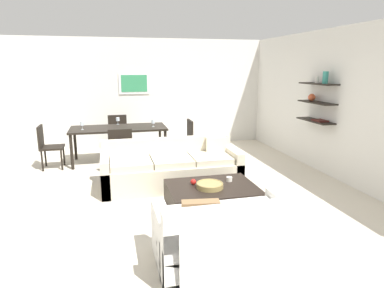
% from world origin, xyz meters
% --- Properties ---
extents(ground_plane, '(18.00, 18.00, 0.00)m').
position_xyz_m(ground_plane, '(0.00, 0.00, 0.00)').
color(ground_plane, beige).
extents(back_wall_unit, '(8.40, 0.09, 2.70)m').
position_xyz_m(back_wall_unit, '(0.29, 3.53, 1.35)').
color(back_wall_unit, silver).
rests_on(back_wall_unit, ground).
extents(right_wall_shelf_unit, '(0.34, 8.20, 2.70)m').
position_xyz_m(right_wall_shelf_unit, '(3.03, 0.60, 1.35)').
color(right_wall_shelf_unit, silver).
rests_on(right_wall_shelf_unit, ground).
extents(sofa_beige, '(2.32, 0.90, 0.78)m').
position_xyz_m(sofa_beige, '(0.02, 0.34, 0.29)').
color(sofa_beige, beige).
rests_on(sofa_beige, ground).
extents(loveseat_white, '(1.52, 0.90, 0.78)m').
position_xyz_m(loveseat_white, '(0.18, -2.13, 0.29)').
color(loveseat_white, white).
rests_on(loveseat_white, ground).
extents(coffee_table, '(1.23, 0.94, 0.38)m').
position_xyz_m(coffee_table, '(0.38, -0.87, 0.19)').
color(coffee_table, black).
rests_on(coffee_table, ground).
extents(decorative_bowl, '(0.37, 0.37, 0.07)m').
position_xyz_m(decorative_bowl, '(0.32, -0.93, 0.42)').
color(decorative_bowl, '#99844C').
rests_on(decorative_bowl, coffee_table).
extents(candle_jar, '(0.09, 0.09, 0.06)m').
position_xyz_m(candle_jar, '(0.68, -0.73, 0.41)').
color(candle_jar, silver).
rests_on(candle_jar, coffee_table).
extents(apple_on_coffee_table, '(0.08, 0.08, 0.08)m').
position_xyz_m(apple_on_coffee_table, '(0.14, -0.74, 0.42)').
color(apple_on_coffee_table, red).
rests_on(apple_on_coffee_table, coffee_table).
extents(dining_table, '(2.00, 0.90, 0.75)m').
position_xyz_m(dining_table, '(-0.80, 2.11, 0.68)').
color(dining_table, black).
rests_on(dining_table, ground).
extents(dining_chair_head, '(0.44, 0.44, 0.88)m').
position_xyz_m(dining_chair_head, '(-0.80, 2.97, 0.50)').
color(dining_chair_head, black).
rests_on(dining_chair_head, ground).
extents(dining_chair_foot, '(0.44, 0.44, 0.88)m').
position_xyz_m(dining_chair_foot, '(-0.80, 1.26, 0.50)').
color(dining_chair_foot, black).
rests_on(dining_chair_foot, ground).
extents(dining_chair_left_near, '(0.44, 0.44, 0.88)m').
position_xyz_m(dining_chair_left_near, '(-2.21, 1.91, 0.50)').
color(dining_chair_left_near, black).
rests_on(dining_chair_left_near, ground).
extents(dining_chair_right_near, '(0.44, 0.44, 0.88)m').
position_xyz_m(dining_chair_right_near, '(0.61, 1.91, 0.50)').
color(dining_chair_right_near, black).
rests_on(dining_chair_right_near, ground).
extents(wine_glass_left_near, '(0.07, 0.07, 0.17)m').
position_xyz_m(wine_glass_left_near, '(-1.53, 2.00, 0.87)').
color(wine_glass_left_near, silver).
rests_on(wine_glass_left_near, dining_table).
extents(wine_glass_head, '(0.08, 0.08, 0.16)m').
position_xyz_m(wine_glass_head, '(-0.80, 2.50, 0.86)').
color(wine_glass_head, silver).
rests_on(wine_glass_head, dining_table).
extents(wine_glass_right_near, '(0.07, 0.07, 0.15)m').
position_xyz_m(wine_glass_right_near, '(-0.08, 2.00, 0.86)').
color(wine_glass_right_near, silver).
rests_on(wine_glass_right_near, dining_table).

